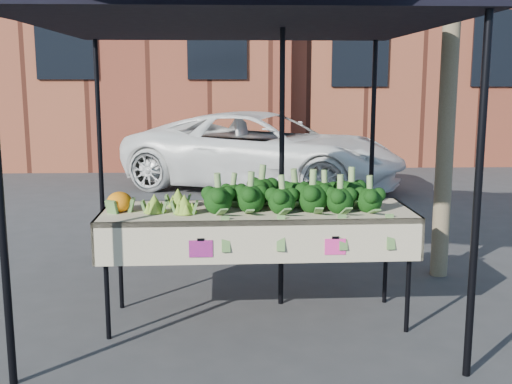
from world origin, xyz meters
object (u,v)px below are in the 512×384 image
table (257,265)px  vehicle (264,48)px  street_tree (452,27)px  canopy (239,143)px

table → vehicle: size_ratio=0.50×
street_tree → table: bearing=-149.4°
canopy → vehicle: size_ratio=0.65×
table → canopy: size_ratio=0.76×
table → canopy: 1.02m
table → vehicle: 6.40m
table → vehicle: vehicle is taller
vehicle → street_tree: (1.45, -4.99, -0.05)m
vehicle → table: bearing=-159.3°
canopy → vehicle: 5.77m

